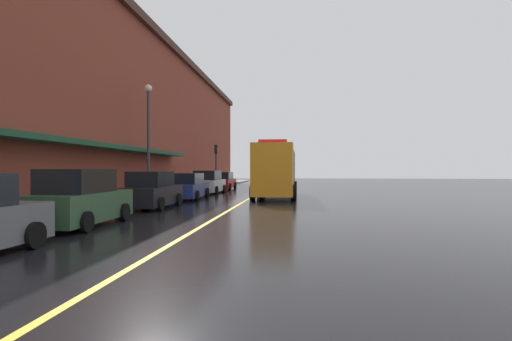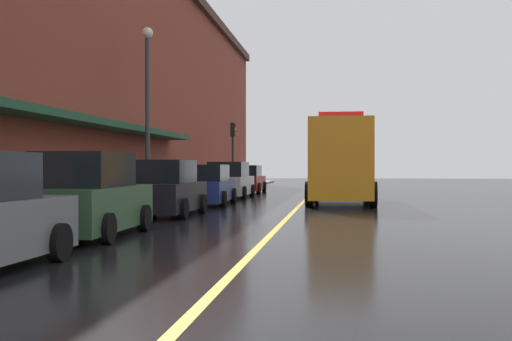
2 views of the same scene
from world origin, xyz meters
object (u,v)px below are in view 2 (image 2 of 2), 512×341
Objects in this scene: parked_car_3 at (205,186)px; utility_truck at (341,162)px; parked_car_5 at (246,180)px; parking_meter_1 at (211,176)px; parked_car_2 at (166,190)px; parked_car_4 at (229,181)px; traffic_light_near at (233,143)px; parked_car_1 at (88,198)px; parking_meter_0 at (73,186)px; street_lamp_left at (147,95)px; parking_meter_2 at (226,175)px.

parked_car_3 is 6.18m from utility_truck.
parked_car_5 is 3.62× the size of parking_meter_1.
parked_car_4 is at bearing 0.14° from parked_car_2.
parked_car_2 is at bearing -86.35° from traffic_light_near.
parked_car_3 and parked_car_5 have the same top height.
traffic_light_near is (-1.37, 21.48, 2.32)m from parked_car_2.
utility_truck is 14.83m from traffic_light_near.
parked_car_1 is 15.68m from utility_truck.
traffic_light_near reaches higher than parked_car_1.
parking_meter_1 is 7.21m from traffic_light_near.
parking_meter_0 is at bearing -90.00° from parking_meter_1.
parking_meter_1 is at bearing 5.86° from parked_car_2.
parked_car_1 is 0.64× the size of street_lamp_left.
traffic_light_near is (-1.41, 15.56, 2.37)m from parked_car_3.
utility_truck reaches higher than parked_car_2.
utility_truck is at bearing -56.61° from parking_meter_2.
street_lamp_left is at bearing 23.58° from parked_car_2.
street_lamp_left is (-7.62, -3.75, 2.64)m from utility_truck.
parking_meter_1 is 10.44m from street_lamp_left.
parked_car_4 is 3.50× the size of parking_meter_2.
parking_meter_2 is 14.79m from street_lamp_left.
parking_meter_0 is 0.31× the size of traffic_light_near.
parked_car_4 is 3.50× the size of parking_meter_0.
parked_car_1 is at bearing -59.72° from parking_meter_0.
parked_car_3 is 3.73× the size of parking_meter_1.
traffic_light_near reaches higher than parking_meter_2.
utility_truck is at bearing 26.23° from street_lamp_left.
utility_truck reaches higher than parking_meter_1.
parking_meter_1 is (-1.47, 8.66, 0.28)m from parked_car_3.
utility_truck is at bearing -22.75° from parked_car_1.
parking_meter_0 is 9.24m from street_lamp_left.
parking_meter_0 and parking_meter_2 have the same top height.
parked_car_1 is at bearing -87.41° from traffic_light_near.
parked_car_5 is 3.62× the size of parking_meter_0.
parking_meter_1 is 4.52m from parking_meter_2.
parked_car_5 is 0.52× the size of utility_truck.
parking_meter_1 is at bearing 158.52° from parked_car_5.
utility_truck is (5.63, -9.69, 0.98)m from parked_car_5.
street_lamp_left reaches higher than parking_meter_2.
parked_car_5 is 3.62× the size of parking_meter_2.
parking_meter_2 is (0.00, 4.52, 0.00)m from parking_meter_1.
traffic_light_near reaches higher than parked_car_5.
parked_car_1 is at bearing 179.10° from parked_car_2.
parked_car_3 is 15.80m from traffic_light_near.
traffic_light_near is (0.06, 2.38, 2.10)m from parking_meter_2.
street_lamp_left reaches higher than parked_car_3.
traffic_light_near reaches higher than parked_car_4.
parked_car_2 is 0.99× the size of traffic_light_near.
parking_meter_0 is at bearing -90.00° from parking_meter_2.
parked_car_3 is 8.79m from parking_meter_1.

